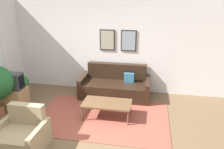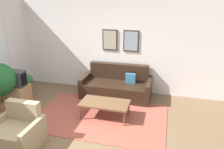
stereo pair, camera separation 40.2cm
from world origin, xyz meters
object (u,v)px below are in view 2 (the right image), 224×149
at_px(tv, 13,78).
at_px(armchair, 17,132).
at_px(coffee_table, 105,104).
at_px(couch, 117,86).

xyz_separation_m(tv, armchair, (1.16, -1.46, -0.47)).
bearing_deg(tv, coffee_table, -0.88).
xyz_separation_m(couch, tv, (-2.48, -1.19, 0.44)).
distance_m(coffee_table, armchair, 1.95).
relative_size(coffee_table, armchair, 1.31).
xyz_separation_m(couch, coffee_table, (0.01, -1.23, 0.06)).
bearing_deg(coffee_table, tv, 179.12).
distance_m(couch, coffee_table, 1.23).
height_order(coffee_table, tv, tv).
relative_size(couch, coffee_table, 1.72).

